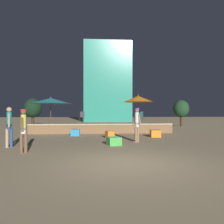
% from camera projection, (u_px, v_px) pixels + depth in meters
% --- Properties ---
extents(ground_plane, '(120.00, 120.00, 0.00)m').
position_uv_depth(ground_plane, '(126.00, 164.00, 6.70)').
color(ground_plane, tan).
extents(wooden_deck, '(10.66, 2.24, 0.72)m').
position_uv_depth(wooden_deck, '(101.00, 128.00, 17.12)').
color(wooden_deck, olive).
rests_on(wooden_deck, ground).
extents(patio_umbrella_0, '(2.22, 2.22, 2.87)m').
position_uv_depth(patio_umbrella_0, '(138.00, 99.00, 16.39)').
color(patio_umbrella_0, brown).
rests_on(patio_umbrella_0, ground).
extents(patio_umbrella_1, '(2.87, 2.87, 2.69)m').
position_uv_depth(patio_umbrella_1, '(51.00, 101.00, 15.85)').
color(patio_umbrella_1, brown).
rests_on(patio_umbrella_1, ground).
extents(cube_seat_0, '(0.57, 0.57, 0.42)m').
position_uv_depth(cube_seat_0, '(110.00, 135.00, 13.30)').
color(cube_seat_0, orange).
rests_on(cube_seat_0, ground).
extents(cube_seat_1, '(0.74, 0.74, 0.38)m').
position_uv_depth(cube_seat_1, '(114.00, 141.00, 10.45)').
color(cube_seat_1, '#4CC651').
rests_on(cube_seat_1, ground).
extents(cube_seat_2, '(0.65, 0.65, 0.45)m').
position_uv_depth(cube_seat_2, '(155.00, 133.00, 13.81)').
color(cube_seat_2, orange).
rests_on(cube_seat_2, ground).
extents(cube_seat_3, '(0.58, 0.58, 0.43)m').
position_uv_depth(cube_seat_3, '(75.00, 132.00, 14.57)').
color(cube_seat_3, '#2D9EDB').
rests_on(cube_seat_3, ground).
extents(person_0, '(0.30, 0.44, 1.70)m').
position_uv_depth(person_0, '(23.00, 128.00, 8.47)').
color(person_0, brown).
rests_on(person_0, ground).
extents(person_1, '(0.30, 0.50, 1.81)m').
position_uv_depth(person_1, '(9.00, 125.00, 9.79)').
color(person_1, '#2D4C7F').
rests_on(person_1, ground).
extents(person_2, '(0.43, 0.47, 1.79)m').
position_uv_depth(person_2, '(137.00, 123.00, 11.49)').
color(person_2, '#997051').
rests_on(person_2, ground).
extents(bistro_chair_0, '(0.45, 0.45, 0.90)m').
position_uv_depth(bistro_chair_0, '(142.00, 116.00, 17.60)').
color(bistro_chair_0, '#1E4C47').
rests_on(bistro_chair_0, wooden_deck).
extents(bistro_chair_1, '(0.42, 0.43, 0.90)m').
position_uv_depth(bistro_chair_1, '(82.00, 116.00, 17.51)').
color(bistro_chair_1, '#47474C').
rests_on(bistro_chair_1, wooden_deck).
extents(frisbee_disc, '(0.24, 0.24, 0.03)m').
position_uv_depth(frisbee_disc, '(135.00, 142.00, 11.52)').
color(frisbee_disc, '#E54C99').
rests_on(frisbee_disc, ground).
extents(background_tree_0, '(1.72, 1.72, 2.90)m').
position_uv_depth(background_tree_0, '(181.00, 109.00, 24.02)').
color(background_tree_0, '#3D2B1C').
rests_on(background_tree_0, ground).
extents(background_tree_1, '(1.84, 1.84, 3.02)m').
position_uv_depth(background_tree_1, '(33.00, 108.00, 22.90)').
color(background_tree_1, '#3D2B1C').
rests_on(background_tree_1, ground).
extents(distant_building, '(7.67, 4.77, 12.92)m').
position_uv_depth(distant_building, '(107.00, 83.00, 36.43)').
color(distant_building, teal).
rests_on(distant_building, ground).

